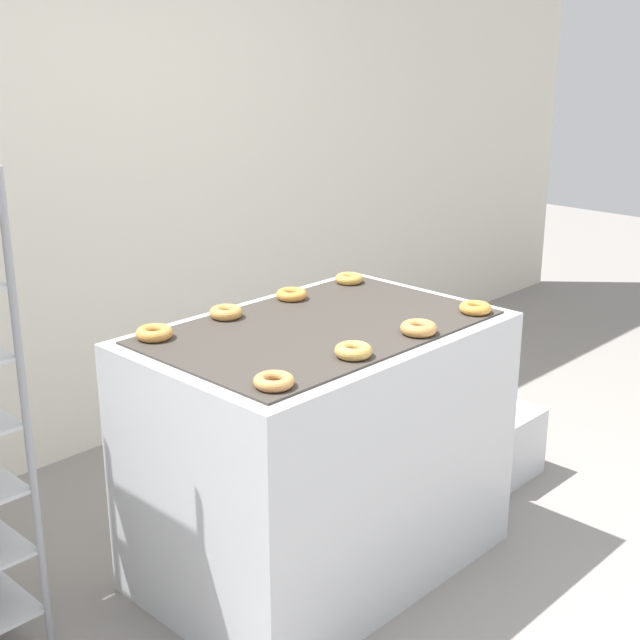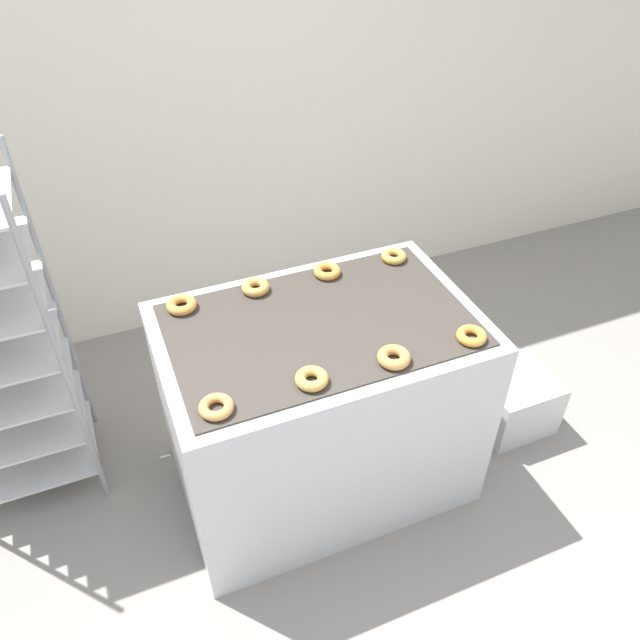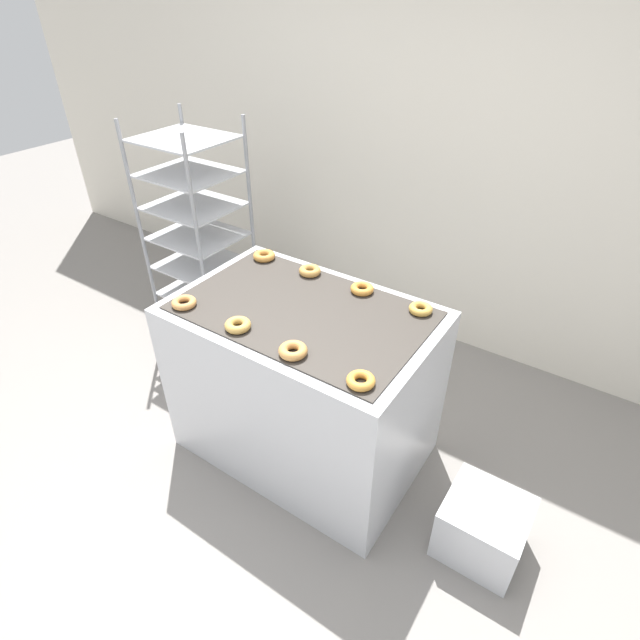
# 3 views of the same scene
# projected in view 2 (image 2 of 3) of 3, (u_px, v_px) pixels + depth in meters

# --- Properties ---
(ground_plane) EXTENTS (14.00, 14.00, 0.00)m
(ground_plane) POSITION_uv_depth(u_px,v_px,m) (382.00, 598.00, 2.52)
(ground_plane) COLOR gray
(wall_back) EXTENTS (8.00, 0.05, 2.80)m
(wall_back) POSITION_uv_depth(u_px,v_px,m) (211.00, 83.00, 3.16)
(wall_back) COLOR silver
(wall_back) RESTS_ON ground_plane
(fryer_machine) EXTENTS (1.26, 0.82, 0.93)m
(fryer_machine) POSITION_uv_depth(u_px,v_px,m) (320.00, 407.00, 2.70)
(fryer_machine) COLOR silver
(fryer_machine) RESTS_ON ground_plane
(glaze_bin) EXTENTS (0.36, 0.35, 0.30)m
(glaze_bin) POSITION_uv_depth(u_px,v_px,m) (513.00, 400.00, 3.16)
(glaze_bin) COLOR silver
(glaze_bin) RESTS_ON ground_plane
(donut_near_left) EXTENTS (0.12, 0.12, 0.03)m
(donut_near_left) POSITION_uv_depth(u_px,v_px,m) (216.00, 407.00, 2.05)
(donut_near_left) COLOR #CB8A49
(donut_near_left) RESTS_ON fryer_machine
(donut_near_midleft) EXTENTS (0.12, 0.12, 0.04)m
(donut_near_midleft) POSITION_uv_depth(u_px,v_px,m) (312.00, 379.00, 2.14)
(donut_near_midleft) COLOR tan
(donut_near_midleft) RESTS_ON fryer_machine
(donut_near_midright) EXTENTS (0.12, 0.12, 0.04)m
(donut_near_midright) POSITION_uv_depth(u_px,v_px,m) (394.00, 357.00, 2.23)
(donut_near_midright) COLOR #C48846
(donut_near_midright) RESTS_ON fryer_machine
(donut_near_right) EXTENTS (0.11, 0.11, 0.03)m
(donut_near_right) POSITION_uv_depth(u_px,v_px,m) (471.00, 336.00, 2.32)
(donut_near_right) COLOR gold
(donut_near_right) RESTS_ON fryer_machine
(donut_far_left) EXTENTS (0.12, 0.12, 0.04)m
(donut_far_left) POSITION_uv_depth(u_px,v_px,m) (182.00, 305.00, 2.47)
(donut_far_left) COLOR #CB883D
(donut_far_left) RESTS_ON fryer_machine
(donut_far_midleft) EXTENTS (0.12, 0.12, 0.04)m
(donut_far_midleft) POSITION_uv_depth(u_px,v_px,m) (256.00, 287.00, 2.56)
(donut_far_midleft) COLOR #C18C44
(donut_far_midleft) RESTS_ON fryer_machine
(donut_far_midright) EXTENTS (0.12, 0.12, 0.04)m
(donut_far_midright) POSITION_uv_depth(u_px,v_px,m) (327.00, 271.00, 2.65)
(donut_far_midright) COLOR orange
(donut_far_midright) RESTS_ON fryer_machine
(donut_far_right) EXTENTS (0.11, 0.11, 0.03)m
(donut_far_right) POSITION_uv_depth(u_px,v_px,m) (394.00, 256.00, 2.74)
(donut_far_right) COLOR gold
(donut_far_right) RESTS_ON fryer_machine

